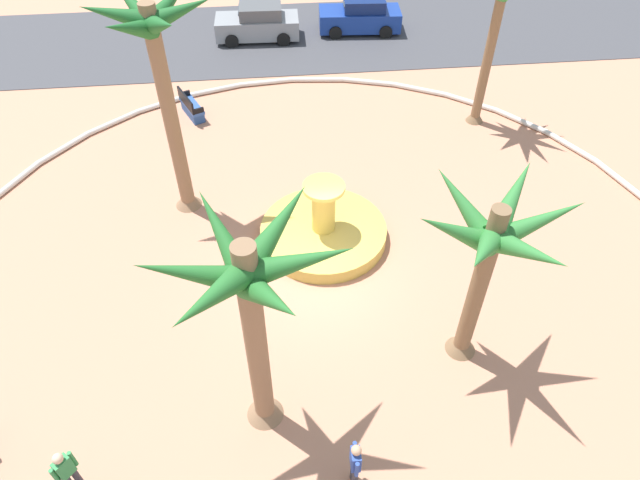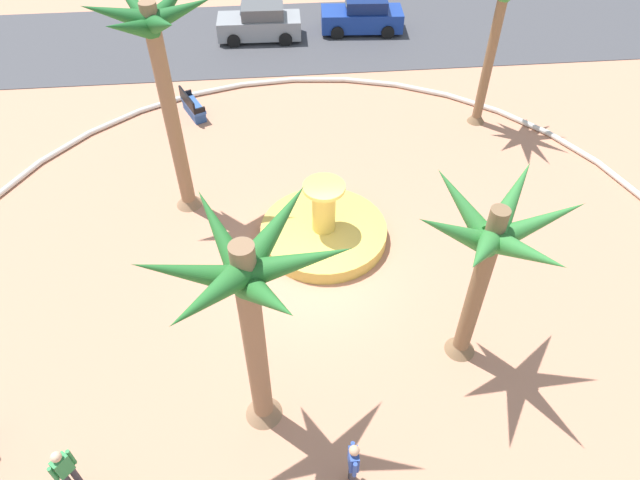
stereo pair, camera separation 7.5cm
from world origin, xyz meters
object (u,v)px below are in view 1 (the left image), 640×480
at_px(palm_tree_near_fountain, 158,62).
at_px(person_cyclist_helmet, 67,471).
at_px(palm_tree_by_curb, 250,298).
at_px(fountain, 323,231).
at_px(bench_west, 192,108).
at_px(parked_car_second, 360,16).
at_px(person_cyclist_photo, 355,463).
at_px(palm_tree_mid_plaza, 491,246).
at_px(parked_car_leftmost, 258,23).

height_order(palm_tree_near_fountain, person_cyclist_helmet, palm_tree_near_fountain).
xyz_separation_m(palm_tree_by_curb, person_cyclist_helmet, (-4.11, -1.33, -3.49)).
bearing_deg(fountain, bench_west, 120.59).
distance_m(palm_tree_near_fountain, parked_car_second, 15.49).
distance_m(palm_tree_by_curb, person_cyclist_photo, 4.33).
height_order(palm_tree_by_curb, person_cyclist_helmet, palm_tree_by_curb).
distance_m(fountain, person_cyclist_photo, 7.73).
height_order(bench_west, person_cyclist_helmet, person_cyclist_helmet).
relative_size(palm_tree_by_curb, parked_car_second, 1.46).
distance_m(bench_west, person_cyclist_helmet, 14.99).
relative_size(palm_tree_mid_plaza, person_cyclist_photo, 3.21).
relative_size(palm_tree_by_curb, bench_west, 3.59).
distance_m(person_cyclist_photo, parked_car_leftmost, 22.13).
xyz_separation_m(bench_west, person_cyclist_photo, (4.35, -15.35, 0.56)).
relative_size(palm_tree_near_fountain, person_cyclist_helmet, 4.40).
bearing_deg(parked_car_leftmost, bench_west, -113.13).
xyz_separation_m(palm_tree_near_fountain, parked_car_second, (7.78, 12.65, -4.37)).
relative_size(fountain, parked_car_second, 0.96).
height_order(person_cyclist_helmet, person_cyclist_photo, person_cyclist_photo).
xyz_separation_m(fountain, bench_west, (-4.52, 7.65, 0.04)).
distance_m(fountain, palm_tree_mid_plaza, 6.58).
bearing_deg(parked_car_leftmost, person_cyclist_helmet, -101.74).
bearing_deg(parked_car_second, palm_tree_by_curb, -104.85).
height_order(person_cyclist_helmet, parked_car_second, parked_car_second).
bearing_deg(person_cyclist_helmet, person_cyclist_photo, -4.36).
bearing_deg(person_cyclist_helmet, parked_car_second, 66.43).
xyz_separation_m(bench_west, parked_car_second, (7.96, 7.07, 0.43)).
height_order(palm_tree_mid_plaza, parked_car_leftmost, palm_tree_mid_plaza).
bearing_deg(bench_west, person_cyclist_photo, -74.19).
bearing_deg(palm_tree_mid_plaza, person_cyclist_helmet, -163.88).
relative_size(person_cyclist_helmet, parked_car_second, 0.39).
relative_size(palm_tree_near_fountain, parked_car_second, 1.71).
distance_m(parked_car_leftmost, parked_car_second, 5.10).
relative_size(palm_tree_by_curb, parked_car_leftmost, 1.48).
bearing_deg(palm_tree_mid_plaza, bench_west, 122.07).
xyz_separation_m(palm_tree_by_curb, bench_west, (-2.49, 13.56, -4.04)).
xyz_separation_m(palm_tree_by_curb, parked_car_leftmost, (0.38, 20.29, -3.61)).
bearing_deg(palm_tree_near_fountain, palm_tree_mid_plaza, -41.60).
xyz_separation_m(fountain, palm_tree_by_curb, (-2.03, -5.91, 4.08)).
relative_size(palm_tree_by_curb, palm_tree_mid_plaza, 1.15).
bearing_deg(bench_west, palm_tree_near_fountain, -88.15).
distance_m(palm_tree_by_curb, parked_car_leftmost, 20.62).
relative_size(palm_tree_near_fountain, palm_tree_by_curb, 1.18).
distance_m(fountain, parked_car_leftmost, 14.48).
relative_size(bench_west, parked_car_leftmost, 0.41).
relative_size(person_cyclist_helmet, parked_car_leftmost, 0.39).
height_order(fountain, bench_west, fountain).
relative_size(palm_tree_mid_plaza, parked_car_leftmost, 1.28).
bearing_deg(person_cyclist_helmet, bench_west, 83.79).
height_order(palm_tree_near_fountain, parked_car_leftmost, palm_tree_near_fountain).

